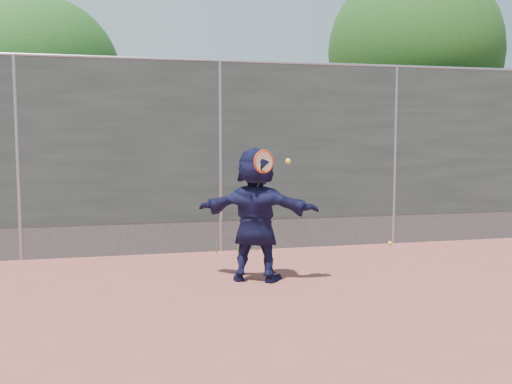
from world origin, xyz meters
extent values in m
plane|color=#9E4C42|center=(0.00, 0.00, 0.00)|extent=(80.00, 80.00, 0.00)
imported|color=#141538|center=(0.12, 1.54, 0.85)|extent=(1.64, 1.09, 1.69)
sphere|color=yellow|center=(2.87, 3.35, 0.03)|extent=(0.07, 0.07, 0.07)
cube|color=#38423D|center=(0.00, 3.50, 1.75)|extent=(20.00, 0.04, 2.50)
cube|color=slate|center=(0.00, 3.50, 0.25)|extent=(20.00, 0.03, 0.50)
cylinder|color=gray|center=(0.00, 3.50, 3.00)|extent=(20.00, 0.05, 0.05)
cylinder|color=gray|center=(-3.00, 3.50, 1.50)|extent=(0.06, 0.06, 3.00)
cylinder|color=gray|center=(0.00, 3.50, 1.50)|extent=(0.06, 0.06, 3.00)
cylinder|color=gray|center=(3.00, 3.50, 1.50)|extent=(0.06, 0.06, 3.00)
torus|color=red|center=(0.17, 1.34, 1.52)|extent=(0.28, 0.13, 0.29)
cylinder|color=beige|center=(0.17, 1.34, 1.52)|extent=(0.23, 0.10, 0.25)
cylinder|color=black|center=(0.12, 1.36, 1.32)|extent=(0.07, 0.13, 0.33)
sphere|color=yellow|center=(0.48, 1.34, 1.52)|extent=(0.07, 0.07, 0.07)
cylinder|color=#382314|center=(4.50, 5.70, 1.30)|extent=(0.28, 0.28, 2.60)
sphere|color=#23561C|center=(4.50, 5.70, 3.59)|extent=(3.60, 3.60, 3.60)
sphere|color=#23561C|center=(5.22, 5.90, 3.23)|extent=(2.52, 2.52, 2.52)
cylinder|color=#382314|center=(-3.00, 6.50, 1.10)|extent=(0.28, 0.28, 2.20)
sphere|color=#23561C|center=(-3.00, 6.50, 3.03)|extent=(3.00, 3.00, 3.00)
sphere|color=#23561C|center=(-2.40, 6.70, 2.73)|extent=(2.10, 2.10, 2.10)
cone|color=#387226|center=(0.25, 3.38, 0.13)|extent=(0.03, 0.03, 0.26)
cone|color=#387226|center=(0.55, 3.40, 0.15)|extent=(0.03, 0.03, 0.30)
cone|color=#387226|center=(-0.10, 3.36, 0.11)|extent=(0.03, 0.03, 0.22)
camera|label=1|loc=(-1.50, -5.40, 1.80)|focal=40.00mm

